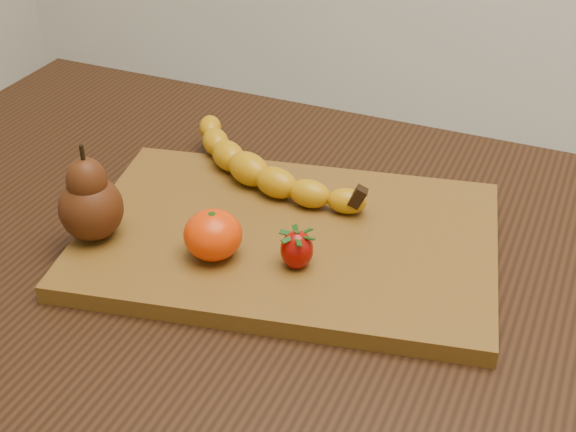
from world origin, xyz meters
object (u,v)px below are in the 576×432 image
at_px(cutting_board, 288,239).
at_px(pear, 89,192).
at_px(table, 232,299).
at_px(mandarin, 213,235).

distance_m(cutting_board, pear, 0.22).
distance_m(table, mandarin, 0.16).
height_order(table, pear, pear).
relative_size(table, cutting_board, 2.22).
bearing_deg(pear, table, 36.60).
xyz_separation_m(table, cutting_board, (0.07, 0.00, 0.11)).
height_order(table, mandarin, mandarin).
xyz_separation_m(pear, mandarin, (0.14, 0.02, -0.03)).
relative_size(pear, mandarin, 1.76).
relative_size(cutting_board, mandarin, 7.35).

